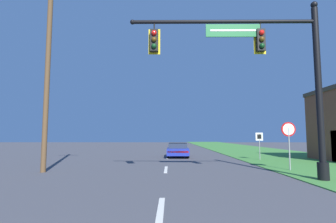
% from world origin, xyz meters
% --- Properties ---
extents(grass_verge_right, '(10.00, 110.00, 0.04)m').
position_xyz_m(grass_verge_right, '(10.50, 30.00, 0.02)').
color(grass_verge_right, '#428438').
rests_on(grass_verge_right, ground).
extents(road_center_line, '(0.16, 34.80, 0.01)m').
position_xyz_m(road_center_line, '(0.00, 22.00, 0.01)').
color(road_center_line, silver).
rests_on(road_center_line, ground).
extents(signal_mast, '(8.10, 0.47, 7.50)m').
position_xyz_m(signal_mast, '(4.47, 10.37, 4.52)').
color(signal_mast, black).
rests_on(signal_mast, grass_verge_right).
extents(car_ahead, '(1.91, 4.39, 1.19)m').
position_xyz_m(car_ahead, '(0.90, 22.77, 0.60)').
color(car_ahead, black).
rests_on(car_ahead, ground).
extents(stop_sign, '(0.76, 0.07, 2.50)m').
position_xyz_m(stop_sign, '(6.50, 13.54, 1.86)').
color(stop_sign, gray).
rests_on(stop_sign, grass_verge_right).
extents(route_sign_post, '(0.55, 0.06, 2.03)m').
position_xyz_m(route_sign_post, '(6.99, 19.60, 1.53)').
color(route_sign_post, gray).
rests_on(route_sign_post, grass_verge_right).
extents(utility_pole_near, '(1.80, 0.26, 10.15)m').
position_xyz_m(utility_pole_near, '(-6.12, 12.85, 5.24)').
color(utility_pole_near, brown).
rests_on(utility_pole_near, ground).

